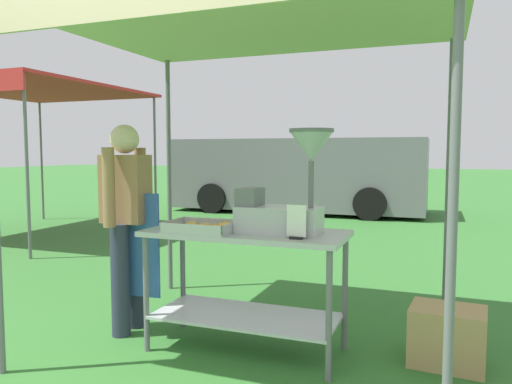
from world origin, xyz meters
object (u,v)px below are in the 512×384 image
at_px(supply_crate, 447,336).
at_px(neighbour_tent, 31,92).
at_px(donut_cart, 246,263).
at_px(vendor, 127,217).
at_px(stall_canopy, 251,27).
at_px(donut_tray, 204,228).
at_px(donut_fryer, 287,193).
at_px(menu_sign, 296,225).
at_px(van_grey, 298,174).

xyz_separation_m(supply_crate, neighbour_tent, (-6.46, 2.96, 2.19)).
bearing_deg(donut_cart, vendor, 178.85).
bearing_deg(neighbour_tent, stall_canopy, -31.30).
xyz_separation_m(stall_canopy, neighbour_tent, (-5.13, 3.12, 0.12)).
xyz_separation_m(donut_tray, vendor, (-0.74, 0.15, 0.02)).
distance_m(donut_fryer, supply_crate, 1.41).
bearing_deg(donut_cart, neighbour_tent, 147.90).
distance_m(donut_tray, menu_sign, 0.69).
bearing_deg(stall_canopy, vendor, -175.51).
height_order(donut_tray, neighbour_tent, neighbour_tent).
xyz_separation_m(donut_tray, menu_sign, (0.68, -0.06, 0.07)).
height_order(donut_fryer, menu_sign, donut_fryer).
height_order(stall_canopy, menu_sign, stall_canopy).
relative_size(vendor, neighbour_tent, 0.50).
relative_size(donut_fryer, neighbour_tent, 0.22).
bearing_deg(supply_crate, van_grey, 112.80).
relative_size(stall_canopy, neighbour_tent, 0.87).
xyz_separation_m(donut_tray, donut_fryer, (0.57, 0.12, 0.25)).
height_order(donut_tray, van_grey, van_grey).
xyz_separation_m(van_grey, neighbour_tent, (-3.22, -4.74, 1.50)).
relative_size(donut_tray, vendor, 0.29).
bearing_deg(menu_sign, donut_cart, 155.93).
xyz_separation_m(donut_cart, menu_sign, (0.42, -0.19, 0.32)).
relative_size(stall_canopy, supply_crate, 5.69).
relative_size(stall_canopy, donut_tray, 6.03).
xyz_separation_m(vendor, neighbour_tent, (-4.13, 3.20, 1.48)).
xyz_separation_m(donut_fryer, supply_crate, (1.03, 0.26, -0.94)).
height_order(donut_cart, menu_sign, menu_sign).
relative_size(donut_fryer, vendor, 0.43).
bearing_deg(stall_canopy, donut_fryer, -19.13).
relative_size(supply_crate, van_grey, 0.09).
relative_size(donut_tray, van_grey, 0.08).
relative_size(donut_cart, donut_fryer, 2.00).
bearing_deg(donut_fryer, neighbour_tent, 149.31).
relative_size(donut_fryer, supply_crate, 1.40).
bearing_deg(donut_cart, supply_crate, 10.87).
relative_size(donut_cart, vendor, 0.87).
height_order(menu_sign, neighbour_tent, neighbour_tent).
bearing_deg(supply_crate, neighbour_tent, 155.37).
distance_m(donut_tray, van_grey, 8.25).
height_order(donut_tray, menu_sign, menu_sign).
bearing_deg(donut_fryer, menu_sign, -57.45).
bearing_deg(vendor, stall_canopy, 4.49).
relative_size(donut_tray, supply_crate, 0.94).
bearing_deg(stall_canopy, donut_tray, -138.87).
distance_m(vendor, supply_crate, 2.45).
bearing_deg(menu_sign, vendor, 171.67).
relative_size(donut_fryer, menu_sign, 3.23).
distance_m(stall_canopy, van_grey, 8.20).
xyz_separation_m(donut_cart, van_grey, (-1.90, 7.95, 0.25)).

